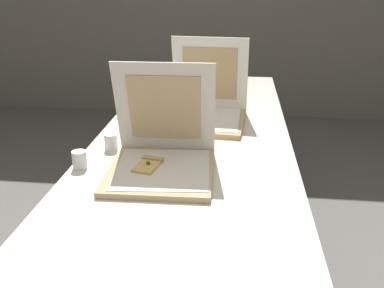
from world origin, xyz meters
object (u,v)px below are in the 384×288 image
Objects in this scene: table at (192,150)px; pizza_box_middle at (206,110)px; cup_white_far at (157,103)px; pizza_box_front at (161,157)px; cup_white_mid at (130,129)px; cup_white_near_center at (111,142)px; cup_white_near_left at (79,160)px.

pizza_box_middle reaches higher than table.
table is 36.21× the size of cup_white_far.
pizza_box_front reaches higher than table.
cup_white_mid and cup_white_near_center have the same top height.
cup_white_far is at bearing 78.34° from cup_white_near_left.
cup_white_near_left is (-0.31, -0.01, -0.02)m from pizza_box_front.
cup_white_near_left is at bearing -110.31° from cup_white_near_center.
pizza_box_middle is 6.11× the size of cup_white_far.
cup_white_mid is 1.00× the size of cup_white_near_left.
table is at bearing -3.02° from cup_white_mid.
cup_white_near_left is 1.00× the size of cup_white_near_center.
cup_white_far is (-0.16, 0.72, -0.02)m from pizza_box_front.
pizza_box_front is 0.74m from cup_white_far.
cup_white_near_center is at bearing 69.69° from cup_white_near_left.
table is 5.93× the size of pizza_box_middle.
cup_white_mid is (-0.28, 0.01, 0.08)m from table.
pizza_box_front is 0.38m from cup_white_mid.
cup_white_far is at bearing 100.72° from pizza_box_front.
cup_white_near_center is at bearing -98.66° from cup_white_far.
cup_white_near_center is (-0.32, -0.13, 0.08)m from table.
cup_white_mid is at bearing 74.41° from cup_white_near_center.
table is 0.28m from pizza_box_middle.
cup_white_near_center is at bearing -157.57° from table.
pizza_box_middle is 6.11× the size of cup_white_near_left.
cup_white_near_left is (-0.43, -0.57, -0.02)m from pizza_box_middle.
pizza_box_front is at bearing 1.54° from cup_white_near_left.
cup_white_far is at bearing 83.95° from cup_white_mid.
table is 0.29m from cup_white_mid.
cup_white_mid is 0.35m from cup_white_near_left.
cup_white_near_center is (-0.36, -0.39, -0.02)m from pizza_box_middle.
cup_white_near_left is at bearing -122.26° from pizza_box_middle.
cup_white_near_left reaches higher than table.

